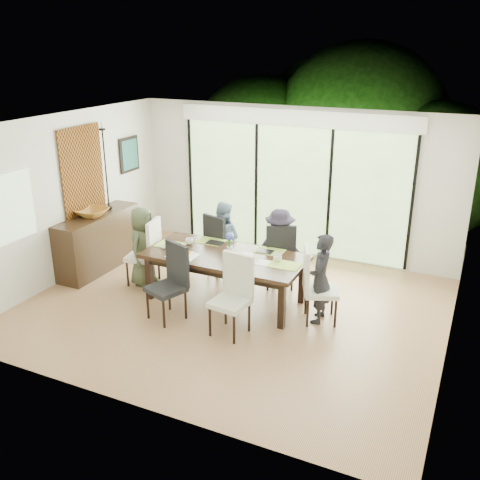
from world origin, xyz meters
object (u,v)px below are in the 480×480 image
at_px(chair_far_left, 224,244).
at_px(bowl, 92,212).
at_px(chair_far_right, 280,254).
at_px(person_far_right, 279,248).
at_px(person_right_end, 320,279).
at_px(cup_a, 189,241).
at_px(cup_b, 231,256).
at_px(vase, 229,250).
at_px(sideboard, 99,241).
at_px(table_top, 225,256).
at_px(chair_near_left, 166,283).
at_px(person_left_end, 143,246).
at_px(chair_right_end, 321,285).
at_px(laptop, 173,247).
at_px(cup_c, 278,258).
at_px(person_far_left, 223,239).
at_px(chair_near_right, 230,297).
at_px(chair_left_end, 142,251).

distance_m(chair_far_left, bowl, 2.28).
distance_m(chair_far_right, person_far_right, 0.10).
height_order(person_right_end, cup_a, person_right_end).
xyz_separation_m(cup_a, cup_b, (0.85, -0.25, -0.00)).
bearing_deg(vase, bowl, 178.90).
bearing_deg(person_right_end, person_far_right, -138.27).
bearing_deg(sideboard, table_top, -4.49).
bearing_deg(chair_near_left, bowl, 175.63).
bearing_deg(person_far_right, chair_far_left, -13.85).
bearing_deg(person_left_end, chair_right_end, -95.74).
relative_size(table_top, sideboard, 1.39).
height_order(chair_near_left, laptop, chair_near_left).
xyz_separation_m(cup_b, cup_c, (0.65, 0.20, 0.00)).
bearing_deg(person_far_left, chair_near_left, 90.25).
bearing_deg(sideboard, cup_c, -1.71).
height_order(person_right_end, bowl, person_right_end).
relative_size(person_left_end, laptop, 3.91).
bearing_deg(person_far_right, person_right_end, 125.55).
bearing_deg(sideboard, person_right_end, -2.84).
bearing_deg(person_far_right, person_far_left, -12.70).
height_order(chair_far_left, laptop, chair_far_left).
distance_m(chair_right_end, cup_b, 1.38).
xyz_separation_m(person_far_left, laptop, (-0.40, -0.93, 0.12)).
bearing_deg(chair_near_left, chair_right_end, 44.54).
height_order(vase, laptop, vase).
relative_size(chair_far_left, person_far_left, 0.85).
xyz_separation_m(table_top, person_far_left, (-0.45, 0.83, -0.08)).
bearing_deg(laptop, cup_b, -47.67).
xyz_separation_m(chair_near_left, cup_b, (0.65, 0.77, 0.25)).
bearing_deg(sideboard, cup_a, -1.55).
xyz_separation_m(table_top, vase, (0.05, 0.05, 0.09)).
relative_size(person_far_left, sideboard, 0.75).
bearing_deg(chair_near_right, cup_a, 146.37).
relative_size(laptop, sideboard, 0.19).
bearing_deg(cup_a, bowl, -178.44).
relative_size(table_top, cup_b, 24.00).
xyz_separation_m(person_left_end, sideboard, (-1.06, 0.20, -0.16)).
bearing_deg(cup_a, cup_c, -1.91).
bearing_deg(person_right_end, laptop, -94.06).
height_order(cup_b, sideboard, sideboard).
relative_size(chair_left_end, chair_far_right, 1.00).
xyz_separation_m(chair_near_right, person_left_end, (-1.98, 0.87, 0.10)).
relative_size(chair_left_end, cup_a, 8.87).
height_order(cup_a, sideboard, sideboard).
relative_size(table_top, bowl, 4.66).
xyz_separation_m(chair_far_left, cup_c, (1.25, -0.75, 0.25)).
xyz_separation_m(chair_left_end, chair_right_end, (3.00, 0.00, 0.00)).
height_order(chair_left_end, person_far_right, person_far_right).
relative_size(chair_left_end, chair_near_right, 1.00).
distance_m(chair_far_left, chair_far_right, 1.00).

